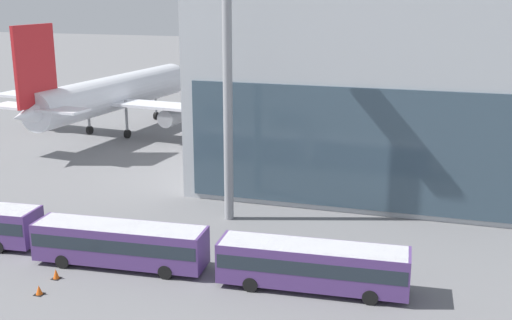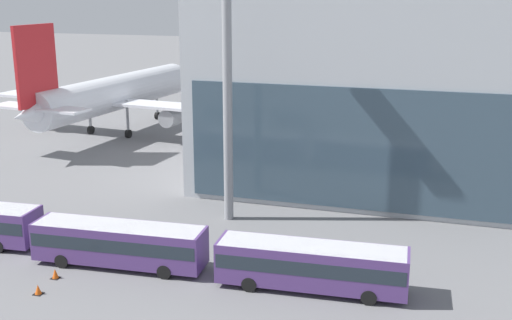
{
  "view_description": "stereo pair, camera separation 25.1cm",
  "coord_description": "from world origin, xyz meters",
  "px_view_note": "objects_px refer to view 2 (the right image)",
  "views": [
    {
      "loc": [
        12.86,
        -25.59,
        19.06
      ],
      "look_at": [
        -3.39,
        28.02,
        4.0
      ],
      "focal_mm": 45.0,
      "sensor_mm": 36.0,
      "label": 1
    },
    {
      "loc": [
        13.1,
        -25.52,
        19.06
      ],
      "look_at": [
        -3.39,
        28.02,
        4.0
      ],
      "focal_mm": 45.0,
      "sensor_mm": 36.0,
      "label": 2
    }
  ],
  "objects_px": {
    "shuttle_bus_1": "(119,242)",
    "traffic_cone_1": "(38,290)",
    "shuttle_bus_2": "(311,264)",
    "floodlight_mast": "(227,64)",
    "traffic_cone_0": "(55,274)",
    "airliner_at_gate_near": "(110,94)"
  },
  "relations": [
    {
      "from": "shuttle_bus_1",
      "to": "traffic_cone_1",
      "type": "xyz_separation_m",
      "value": [
        -2.9,
        -5.5,
        -1.49
      ]
    },
    {
      "from": "shuttle_bus_1",
      "to": "shuttle_bus_2",
      "type": "bearing_deg",
      "value": -2.21
    },
    {
      "from": "floodlight_mast",
      "to": "traffic_cone_0",
      "type": "relative_size",
      "value": 32.61
    },
    {
      "from": "traffic_cone_1",
      "to": "shuttle_bus_1",
      "type": "bearing_deg",
      "value": 62.2
    },
    {
      "from": "shuttle_bus_2",
      "to": "traffic_cone_0",
      "type": "relative_size",
      "value": 17.77
    },
    {
      "from": "shuttle_bus_2",
      "to": "traffic_cone_0",
      "type": "height_order",
      "value": "shuttle_bus_2"
    },
    {
      "from": "shuttle_bus_1",
      "to": "traffic_cone_0",
      "type": "bearing_deg",
      "value": -139.12
    },
    {
      "from": "airliner_at_gate_near",
      "to": "traffic_cone_1",
      "type": "relative_size",
      "value": 56.6
    },
    {
      "from": "airliner_at_gate_near",
      "to": "traffic_cone_0",
      "type": "distance_m",
      "value": 44.64
    },
    {
      "from": "shuttle_bus_2",
      "to": "floodlight_mast",
      "type": "xyz_separation_m",
      "value": [
        -9.55,
        10.95,
        11.33
      ]
    },
    {
      "from": "shuttle_bus_1",
      "to": "traffic_cone_1",
      "type": "height_order",
      "value": "shuttle_bus_1"
    },
    {
      "from": "shuttle_bus_1",
      "to": "traffic_cone_0",
      "type": "xyz_separation_m",
      "value": [
        -3.2,
        -3.16,
        -1.46
      ]
    },
    {
      "from": "floodlight_mast",
      "to": "traffic_cone_1",
      "type": "bearing_deg",
      "value": -112.82
    },
    {
      "from": "shuttle_bus_2",
      "to": "traffic_cone_1",
      "type": "distance_m",
      "value": 17.69
    },
    {
      "from": "shuttle_bus_1",
      "to": "shuttle_bus_2",
      "type": "relative_size",
      "value": 1.0
    },
    {
      "from": "floodlight_mast",
      "to": "airliner_at_gate_near",
      "type": "bearing_deg",
      "value": 134.83
    },
    {
      "from": "airliner_at_gate_near",
      "to": "traffic_cone_0",
      "type": "height_order",
      "value": "airliner_at_gate_near"
    },
    {
      "from": "airliner_at_gate_near",
      "to": "shuttle_bus_2",
      "type": "distance_m",
      "value": 51.14
    },
    {
      "from": "shuttle_bus_1",
      "to": "traffic_cone_1",
      "type": "distance_m",
      "value": 6.4
    },
    {
      "from": "shuttle_bus_1",
      "to": "floodlight_mast",
      "type": "distance_m",
      "value": 16.55
    },
    {
      "from": "traffic_cone_1",
      "to": "airliner_at_gate_near",
      "type": "bearing_deg",
      "value": 113.6
    },
    {
      "from": "shuttle_bus_1",
      "to": "shuttle_bus_2",
      "type": "height_order",
      "value": "same"
    }
  ]
}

